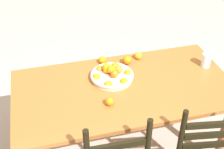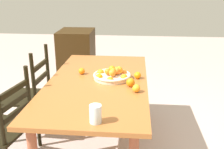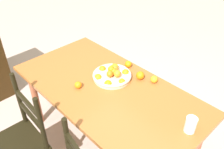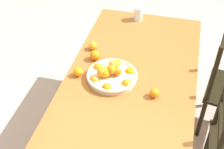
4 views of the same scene
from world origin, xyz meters
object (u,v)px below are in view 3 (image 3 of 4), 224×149
Objects in this scene: dining_table at (107,95)px; chair_by_cabinet at (20,143)px; orange_loose_2 at (140,75)px; drinking_glass at (191,125)px; orange_loose_3 at (128,64)px; orange_loose_0 at (78,85)px; orange_loose_1 at (154,79)px; fruit_bowl at (112,75)px.

chair_by_cabinet is at bearing 73.28° from dining_table.
dining_table is 1.74× the size of chair_by_cabinet.
drinking_glass is (-0.63, 0.20, 0.02)m from orange_loose_2.
orange_loose_3 is 0.54× the size of drinking_glass.
chair_by_cabinet is at bearing 83.78° from orange_loose_0.
orange_loose_2 is at bearing 163.46° from orange_loose_3.
orange_loose_3 is (-0.08, -0.54, 0.00)m from orange_loose_0.
chair_by_cabinet is 1.15m from orange_loose_2.
orange_loose_1 is (-0.23, -0.35, 0.12)m from dining_table.
chair_by_cabinet reaches higher than orange_loose_1.
orange_loose_2 is 0.66m from drinking_glass.
orange_loose_0 is 0.95m from drinking_glass.
orange_loose_2 reaches higher than orange_loose_1.
orange_loose_1 is (-0.46, -1.10, 0.32)m from chair_by_cabinet.
fruit_bowl is at bearing -107.46° from orange_loose_0.
dining_table is 27.64× the size of orange_loose_0.
orange_loose_3 is (0.02, -0.23, -0.00)m from fruit_bowl.
fruit_bowl is 0.32m from orange_loose_0.
drinking_glass is at bearing 162.42° from orange_loose_3.
dining_table is 0.39m from orange_loose_3.
orange_loose_1 is (-0.30, -0.22, -0.00)m from fruit_bowl.
fruit_bowl is 5.63× the size of orange_loose_0.
orange_loose_0 is at bearing 47.56° from dining_table.
dining_table is 0.43m from orange_loose_1.
drinking_glass reaches higher than dining_table.
orange_loose_0 is 0.96× the size of orange_loose_3.
orange_loose_1 is 0.13m from orange_loose_2.
fruit_bowl is at bearing -61.79° from dining_table.
orange_loose_2 is (-0.11, -0.30, 0.13)m from dining_table.
dining_table is 0.19m from fruit_bowl.
orange_loose_0 is at bearing 72.54° from fruit_bowl.
fruit_bowl is (0.07, -0.13, 0.13)m from dining_table.
orange_loose_2 is (-0.28, -0.48, 0.01)m from orange_loose_0.
orange_loose_0 is 0.55m from orange_loose_2.
dining_table is at bearing 56.43° from orange_loose_1.
fruit_bowl reaches higher than orange_loose_2.
orange_loose_3 is at bearing -1.87° from orange_loose_1.
orange_loose_1 is at bearing -26.27° from drinking_glass.
drinking_glass is at bearing 43.20° from chair_by_cabinet.
orange_loose_0 is at bearing 53.17° from orange_loose_1.
fruit_bowl is 0.25m from orange_loose_2.
orange_loose_1 and orange_loose_3 have the same top height.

